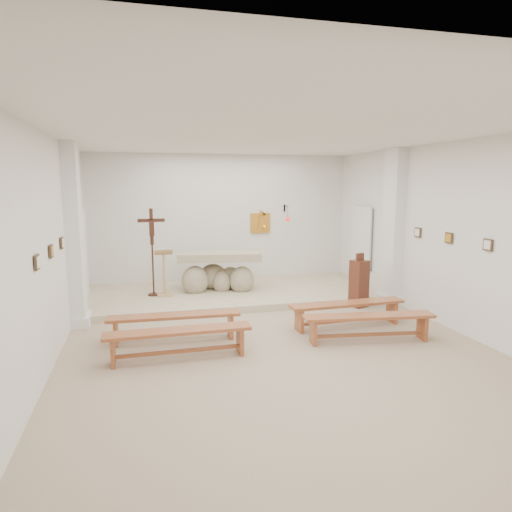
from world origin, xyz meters
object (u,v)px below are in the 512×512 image
object	(u,v)px
bench_left_second	(178,337)
altar	(219,274)
donation_pedestal	(359,283)
lectern	(164,272)
bench_left_front	(174,321)
crucifix_stand	(152,246)
bench_right_second	(369,321)
bench_right_front	(347,308)

from	to	relation	value
bench_left_second	altar	bearing A→B (deg)	70.92
altar	donation_pedestal	distance (m)	3.35
lectern	bench_left_front	bearing A→B (deg)	-91.69
lectern	crucifix_stand	bearing A→B (deg)	158.66
lectern	bench_right_second	world-z (taller)	lectern
crucifix_stand	bench_right_front	bearing A→B (deg)	-43.07
altar	bench_right_second	distance (m)	4.36
bench_left_second	lectern	bearing A→B (deg)	89.72
donation_pedestal	bench_right_front	bearing A→B (deg)	-143.34
altar	crucifix_stand	world-z (taller)	crucifix_stand
crucifix_stand	bench_left_front	xyz separation A→B (m)	(0.27, -2.85, -0.96)
bench_left_second	donation_pedestal	bearing A→B (deg)	26.54
altar	bench_left_second	world-z (taller)	altar
donation_pedestal	bench_right_front	xyz separation A→B (m)	(-0.89, -1.28, -0.17)
bench_right_second	crucifix_stand	bearing A→B (deg)	141.11
crucifix_stand	bench_left_second	xyz separation A→B (m)	(0.27, -3.71, -0.96)
lectern	bench_left_second	distance (m)	3.64
lectern	crucifix_stand	size ratio (longest dim) A/B	0.56
crucifix_stand	bench_right_front	world-z (taller)	crucifix_stand
bench_left_front	bench_left_second	xyz separation A→B (m)	(0.00, -0.86, 0.00)
altar	bench_right_second	world-z (taller)	altar
bench_left_front	bench_right_front	xyz separation A→B (m)	(3.28, 0.00, 0.00)
bench_right_second	bench_left_front	bearing A→B (deg)	172.72
bench_left_front	bench_left_second	bearing A→B (deg)	-87.68
lectern	bench_right_front	size ratio (longest dim) A/B	0.49
altar	lectern	distance (m)	1.35
altar	bench_right_front	bearing A→B (deg)	-47.82
bench_right_second	bench_left_second	bearing A→B (deg)	-172.58
bench_left_second	bench_right_second	distance (m)	3.28
lectern	bench_left_second	bearing A→B (deg)	-91.81
bench_left_front	lectern	bearing A→B (deg)	92.85
donation_pedestal	bench_right_second	xyz separation A→B (m)	(-0.89, -2.14, -0.17)
bench_left_front	bench_right_second	bearing A→B (deg)	-12.39
donation_pedestal	bench_left_front	world-z (taller)	donation_pedestal
altar	bench_left_front	distance (m)	3.28
bench_left_front	crucifix_stand	bearing A→B (deg)	97.75
bench_left_front	bench_left_second	world-z (taller)	same
bench_left_front	bench_right_front	distance (m)	3.28
bench_left_front	altar	bearing A→B (deg)	69.17
bench_right_front	bench_left_second	world-z (taller)	same
altar	donation_pedestal	size ratio (longest dim) A/B	1.71
donation_pedestal	bench_right_front	distance (m)	1.57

